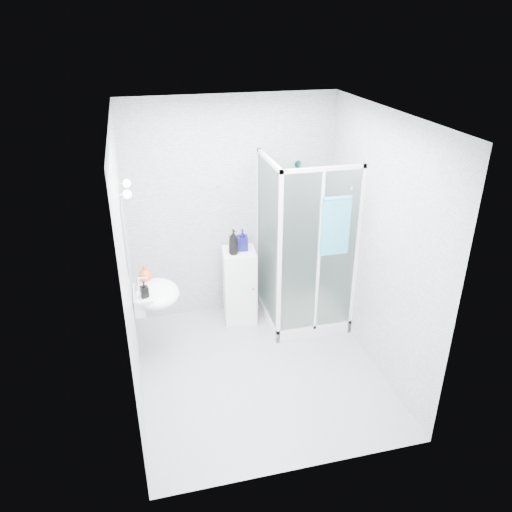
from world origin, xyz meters
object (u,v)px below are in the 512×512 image
object	(u,v)px
hand_towel	(336,224)
shampoo_bottle_b	(243,240)
shampoo_bottle_a	(233,242)
soap_dispenser_orange	(145,273)
storage_cabinet	(240,286)
soap_dispenser_black	(144,290)
wall_basin	(154,294)
shower_enclosure	(299,289)

from	to	relation	value
hand_towel	shampoo_bottle_b	distance (m)	1.13
shampoo_bottle_a	soap_dispenser_orange	bearing A→B (deg)	-161.53
storage_cabinet	hand_towel	bearing A→B (deg)	-30.71
shampoo_bottle_b	soap_dispenser_orange	size ratio (longest dim) A/B	1.44
hand_towel	soap_dispenser_black	world-z (taller)	hand_towel
wall_basin	shampoo_bottle_b	bearing A→B (deg)	29.24
wall_basin	soap_dispenser_orange	xyz separation A→B (m)	(-0.07, 0.18, 0.15)
shampoo_bottle_b	soap_dispenser_black	world-z (taller)	shampoo_bottle_b
soap_dispenser_orange	storage_cabinet	bearing A→B (deg)	19.83
soap_dispenser_black	shower_enclosure	bearing A→B (deg)	14.91
shower_enclosure	shampoo_bottle_b	world-z (taller)	shower_enclosure
wall_basin	soap_dispenser_orange	bearing A→B (deg)	110.37
hand_towel	soap_dispenser_orange	world-z (taller)	hand_towel
wall_basin	shampoo_bottle_a	bearing A→B (deg)	28.81
wall_basin	storage_cabinet	distance (m)	1.20
shampoo_bottle_b	soap_dispenser_black	distance (m)	1.36
shampoo_bottle_b	soap_dispenser_orange	distance (m)	1.19
soap_dispenser_orange	shampoo_bottle_b	bearing A→B (deg)	20.14
shampoo_bottle_a	soap_dispenser_black	world-z (taller)	shampoo_bottle_a
hand_towel	shampoo_bottle_a	bearing A→B (deg)	148.01
shampoo_bottle_a	soap_dispenser_black	xyz separation A→B (m)	(-1.02, -0.66, -0.10)
shower_enclosure	hand_towel	world-z (taller)	shower_enclosure
shower_enclosure	wall_basin	xyz separation A→B (m)	(-1.66, -0.32, 0.35)
storage_cabinet	soap_dispenser_black	bearing A→B (deg)	-141.21
storage_cabinet	shampoo_bottle_a	world-z (taller)	shampoo_bottle_a
storage_cabinet	shampoo_bottle_b	xyz separation A→B (m)	(0.05, 0.02, 0.58)
shampoo_bottle_b	soap_dispenser_black	xyz separation A→B (m)	(-1.14, -0.74, -0.08)
storage_cabinet	shampoo_bottle_a	distance (m)	0.61
shampoo_bottle_a	shampoo_bottle_b	xyz separation A→B (m)	(0.12, 0.08, -0.02)
shower_enclosure	soap_dispenser_orange	xyz separation A→B (m)	(-1.72, -0.14, 0.50)
storage_cabinet	soap_dispenser_orange	distance (m)	1.24
storage_cabinet	soap_dispenser_orange	size ratio (longest dim) A/B	5.14
soap_dispenser_black	wall_basin	bearing A→B (deg)	58.38
hand_towel	soap_dispenser_orange	bearing A→B (deg)	172.30
storage_cabinet	shampoo_bottle_b	size ratio (longest dim) A/B	3.57
storage_cabinet	shampoo_bottle_b	distance (m)	0.58
wall_basin	soap_dispenser_orange	distance (m)	0.24
soap_dispenser_orange	shower_enclosure	bearing A→B (deg)	4.57
storage_cabinet	shampoo_bottle_a	bearing A→B (deg)	-138.64
wall_basin	shampoo_bottle_a	world-z (taller)	shampoo_bottle_a
storage_cabinet	hand_towel	size ratio (longest dim) A/B	1.41
hand_towel	soap_dispenser_black	xyz separation A→B (m)	(-1.97, -0.06, -0.46)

